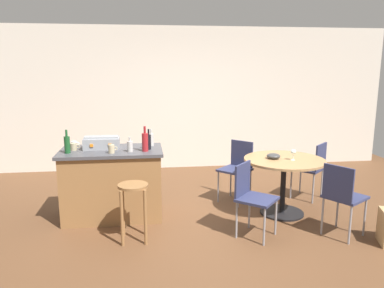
{
  "coord_description": "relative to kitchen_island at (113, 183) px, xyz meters",
  "views": [
    {
      "loc": [
        -0.79,
        -4.44,
        1.94
      ],
      "look_at": [
        -0.18,
        0.18,
        0.99
      ],
      "focal_mm": 35.13,
      "sensor_mm": 36.0,
      "label": 1
    }
  ],
  "objects": [
    {
      "name": "back_wall",
      "position": [
        1.21,
        2.43,
        0.89
      ],
      "size": [
        8.0,
        0.1,
        2.7
      ],
      "primitive_type": "cube",
      "color": "beige",
      "rests_on": "ground_plane"
    },
    {
      "name": "wooden_stool",
      "position": [
        0.29,
        -0.75,
        0.03
      ],
      "size": [
        0.34,
        0.34,
        0.67
      ],
      "color": "olive",
      "rests_on": "ground_plane"
    },
    {
      "name": "cup_2",
      "position": [
        -0.49,
        0.2,
        0.49
      ],
      "size": [
        0.11,
        0.07,
        0.08
      ],
      "color": "white",
      "rests_on": "kitchen_island"
    },
    {
      "name": "bottle_2",
      "position": [
        0.24,
        -0.16,
        0.52
      ],
      "size": [
        0.07,
        0.07,
        0.19
      ],
      "color": "#B7B2AD",
      "rests_on": "kitchen_island"
    },
    {
      "name": "cup_0",
      "position": [
        -0.47,
        0.02,
        0.5
      ],
      "size": [
        0.12,
        0.08,
        0.09
      ],
      "color": "tan",
      "rests_on": "kitchen_island"
    },
    {
      "name": "bottle_0",
      "position": [
        0.43,
        -0.15,
        0.57
      ],
      "size": [
        0.08,
        0.08,
        0.32
      ],
      "color": "maroon",
      "rests_on": "kitchen_island"
    },
    {
      "name": "folding_chair_right",
      "position": [
        1.77,
        0.39,
        0.07
      ],
      "size": [
        0.57,
        0.57,
        0.88
      ],
      "color": "navy",
      "rests_on": "ground_plane"
    },
    {
      "name": "ground_plane",
      "position": [
        1.21,
        -0.35,
        -0.46
      ],
      "size": [
        8.8,
        8.8,
        0.0
      ],
      "primitive_type": "plane",
      "color": "brown"
    },
    {
      "name": "kitchen_island",
      "position": [
        0.0,
        0.0,
        0.0
      ],
      "size": [
        1.3,
        0.75,
        0.91
      ],
      "color": "olive",
      "rests_on": "ground_plane"
    },
    {
      "name": "bottle_4",
      "position": [
        -0.52,
        -0.14,
        0.56
      ],
      "size": [
        0.07,
        0.07,
        0.29
      ],
      "color": "#194C23",
      "rests_on": "kitchen_island"
    },
    {
      "name": "cup_1",
      "position": [
        0.02,
        -0.21,
        0.5
      ],
      "size": [
        0.11,
        0.08,
        0.1
      ],
      "color": "tan",
      "rests_on": "kitchen_island"
    },
    {
      "name": "bottle_1",
      "position": [
        0.52,
        0.18,
        0.54
      ],
      "size": [
        0.07,
        0.07,
        0.23
      ],
      "color": "#B7B2AD",
      "rests_on": "kitchen_island"
    },
    {
      "name": "wine_glass",
      "position": [
        2.33,
        -0.28,
        0.41
      ],
      "size": [
        0.07,
        0.07,
        0.14
      ],
      "color": "silver",
      "rests_on": "dining_table"
    },
    {
      "name": "folding_chair_near",
      "position": [
        1.64,
        -0.79,
        0.05
      ],
      "size": [
        0.56,
        0.56,
        0.86
      ],
      "color": "navy",
      "rests_on": "ground_plane"
    },
    {
      "name": "serving_bowl",
      "position": [
        2.11,
        -0.17,
        0.34
      ],
      "size": [
        0.18,
        0.18,
        0.07
      ],
      "primitive_type": "ellipsoid",
      "color": "#383838",
      "rests_on": "dining_table"
    },
    {
      "name": "dining_table",
      "position": [
        2.25,
        -0.2,
        0.13
      ],
      "size": [
        1.06,
        1.06,
        0.76
      ],
      "color": "black",
      "rests_on": "ground_plane"
    },
    {
      "name": "folding_chair_left",
      "position": [
        2.88,
        0.3,
        0.05
      ],
      "size": [
        0.57,
        0.57,
        0.86
      ],
      "color": "navy",
      "rests_on": "ground_plane"
    },
    {
      "name": "folding_chair_far",
      "position": [
        2.65,
        -0.97,
        0.06
      ],
      "size": [
        0.55,
        0.55,
        0.87
      ],
      "color": "navy",
      "rests_on": "ground_plane"
    },
    {
      "name": "bottle_3",
      "position": [
        0.48,
        -0.05,
        0.55
      ],
      "size": [
        0.06,
        0.06,
        0.26
      ],
      "color": "black",
      "rests_on": "kitchen_island"
    },
    {
      "name": "toolbox",
      "position": [
        -0.12,
        0.07,
        0.53
      ],
      "size": [
        0.45,
        0.25,
        0.17
      ],
      "color": "gray",
      "rests_on": "kitchen_island"
    }
  ]
}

